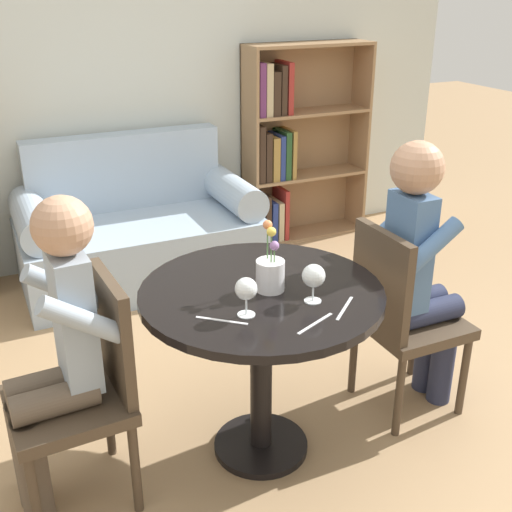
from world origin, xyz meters
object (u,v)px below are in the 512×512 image
object	(u,v)px
person_right	(420,269)
wine_glass_left	(246,290)
flower_vase	(270,272)
wine_glass_right	(314,277)
person_left	(56,354)
chair_right	(400,313)
bookshelf_right	(288,146)
couch	(139,234)
chair_left	(86,384)

from	to	relation	value
person_right	wine_glass_left	size ratio (longest dim) A/B	8.76
flower_vase	wine_glass_right	bearing A→B (deg)	-56.27
person_right	person_left	bearing A→B (deg)	88.56
chair_right	person_left	distance (m)	1.46
bookshelf_right	person_right	size ratio (longest dim) A/B	1.14
bookshelf_right	person_right	xyz separation A→B (m)	(-0.47, -2.14, -0.01)
couch	person_left	distance (m)	2.03
couch	wine_glass_left	bearing A→B (deg)	-93.78
chair_right	couch	bearing A→B (deg)	19.76
chair_left	wine_glass_right	size ratio (longest dim) A/B	6.10
person_left	bookshelf_right	bearing A→B (deg)	133.32
person_left	flower_vase	bearing A→B (deg)	82.62
couch	wine_glass_right	size ratio (longest dim) A/B	10.25
chair_right	wine_glass_right	distance (m)	0.69
wine_glass_right	flower_vase	bearing A→B (deg)	123.73
bookshelf_right	person_left	world-z (taller)	bookshelf_right
couch	chair_right	xyz separation A→B (m)	(0.68, -1.88, 0.18)
couch	wine_glass_right	distance (m)	2.13
chair_left	wine_glass_right	xyz separation A→B (m)	(0.81, -0.22, 0.36)
bookshelf_right	couch	bearing A→B (deg)	-167.71
person_left	chair_right	bearing A→B (deg)	85.63
chair_right	flower_vase	size ratio (longest dim) A/B	3.27
person_right	couch	bearing A→B (deg)	22.01
wine_glass_right	flower_vase	distance (m)	0.18
chair_right	chair_left	bearing A→B (deg)	88.05
chair_left	person_right	distance (m)	1.47
bookshelf_right	chair_right	bearing A→B (deg)	-104.47
person_right	wine_glass_right	xyz separation A→B (m)	(-0.64, -0.18, 0.17)
person_left	flower_vase	world-z (taller)	person_left
wine_glass_right	couch	bearing A→B (deg)	93.62
couch	chair_right	distance (m)	2.00
chair_left	flower_vase	bearing A→B (deg)	81.44
chair_right	person_left	bearing A→B (deg)	88.47
chair_left	person_left	bearing A→B (deg)	-87.92
bookshelf_right	wine_glass_right	world-z (taller)	bookshelf_right
couch	chair_left	distance (m)	1.97
flower_vase	bookshelf_right	bearing A→B (deg)	60.93
couch	chair_left	xyz separation A→B (m)	(-0.68, -1.84, 0.18)
bookshelf_right	flower_vase	distance (m)	2.49
person_right	wine_glass_right	world-z (taller)	person_right
person_right	wine_glass_right	size ratio (longest dim) A/B	8.57
chair_left	wine_glass_left	xyz separation A→B (m)	(0.55, -0.21, 0.36)
person_right	chair_right	bearing A→B (deg)	90.19
flower_vase	couch	bearing A→B (deg)	90.87
person_left	wine_glass_left	world-z (taller)	person_left
person_right	bookshelf_right	bearing A→B (deg)	-12.60
wine_glass_left	person_right	bearing A→B (deg)	10.83
chair_left	person_left	size ratio (longest dim) A/B	0.74
bookshelf_right	wine_glass_right	distance (m)	2.58
chair_right	wine_glass_left	distance (m)	0.91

